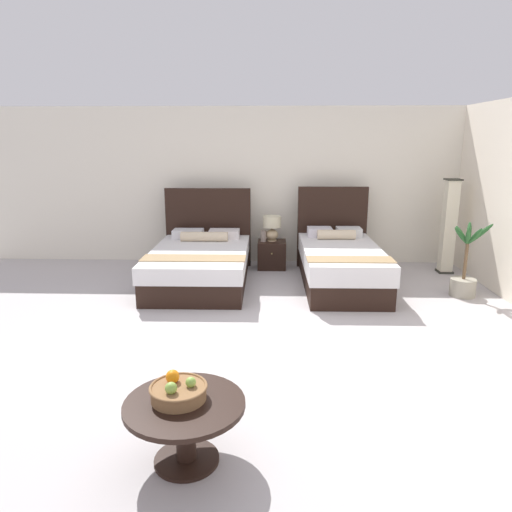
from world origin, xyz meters
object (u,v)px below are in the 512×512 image
at_px(table_lamp, 272,226).
at_px(floor_lamp_corner, 449,227).
at_px(nightstand, 272,254).
at_px(potted_palm, 464,276).
at_px(vase, 263,236).
at_px(bed_near_window, 201,263).
at_px(bed_near_corner, 340,263).
at_px(fruit_bowl, 178,391).
at_px(coffee_table, 185,418).

distance_m(table_lamp, floor_lamp_corner, 2.80).
distance_m(nightstand, floor_lamp_corner, 2.85).
xyz_separation_m(table_lamp, potted_palm, (2.62, -1.39, -0.43)).
height_order(table_lamp, vase, table_lamp).
bearing_deg(floor_lamp_corner, bed_near_window, -169.64).
distance_m(bed_near_corner, nightstand, 1.34).
xyz_separation_m(bed_near_window, potted_palm, (3.68, -0.49, -0.03)).
xyz_separation_m(bed_near_corner, fruit_bowl, (-1.61, -3.98, 0.17)).
xyz_separation_m(bed_near_window, fruit_bowl, (0.45, -3.98, 0.19)).
height_order(nightstand, coffee_table, nightstand).
height_order(bed_near_window, bed_near_corner, bed_near_corner).
height_order(bed_near_corner, coffee_table, bed_near_corner).
distance_m(table_lamp, fruit_bowl, 4.93).
bearing_deg(table_lamp, nightstand, -90.00).
distance_m(vase, fruit_bowl, 4.85).
bearing_deg(vase, floor_lamp_corner, -2.66).
bearing_deg(bed_near_window, vase, 42.52).
bearing_deg(vase, table_lamp, 23.34).
distance_m(table_lamp, coffee_table, 4.96).
bearing_deg(coffee_table, bed_near_corner, 68.73).
xyz_separation_m(bed_near_corner, potted_palm, (1.62, -0.48, -0.05)).
bearing_deg(bed_near_corner, bed_near_window, 179.87).
xyz_separation_m(bed_near_window, vase, (0.92, 0.84, 0.24)).
relative_size(bed_near_corner, floor_lamp_corner, 1.49).
xyz_separation_m(vase, floor_lamp_corner, (2.93, -0.14, 0.20)).
height_order(bed_near_corner, fruit_bowl, bed_near_corner).
bearing_deg(table_lamp, bed_near_corner, -41.99).
relative_size(nightstand, vase, 2.51).
bearing_deg(nightstand, floor_lamp_corner, -3.61).
xyz_separation_m(bed_near_corner, vase, (-1.14, 0.84, 0.22)).
height_order(nightstand, vase, vase).
xyz_separation_m(vase, potted_palm, (2.76, -1.33, -0.27)).
distance_m(bed_near_corner, coffee_table, 4.31).
xyz_separation_m(table_lamp, floor_lamp_corner, (2.79, -0.20, 0.04)).
distance_m(coffee_table, floor_lamp_corner, 5.81).
height_order(nightstand, table_lamp, table_lamp).
bearing_deg(bed_near_corner, floor_lamp_corner, 21.60).
distance_m(bed_near_window, nightstand, 1.38).
relative_size(vase, coffee_table, 0.23).
relative_size(coffee_table, fruit_bowl, 2.09).
xyz_separation_m(table_lamp, vase, (-0.14, -0.06, -0.16)).
bearing_deg(bed_near_window, coffee_table, -82.94).
relative_size(table_lamp, coffee_table, 0.52).
bearing_deg(bed_near_corner, fruit_bowl, -111.99).
bearing_deg(floor_lamp_corner, nightstand, 176.39).
height_order(bed_near_window, nightstand, bed_near_window).
relative_size(table_lamp, potted_palm, 0.40).
xyz_separation_m(bed_near_window, table_lamp, (1.06, 0.90, 0.40)).
bearing_deg(vase, bed_near_corner, -36.44).
bearing_deg(nightstand, fruit_bowl, -97.05).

